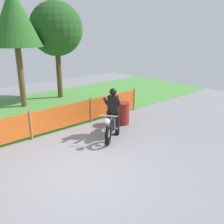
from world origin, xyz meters
The scene contains 8 objects.
ground centered at (0.00, 0.00, -0.01)m, with size 24.00×24.00×0.02m, color gray.
grass_verge centered at (0.00, 5.93, 0.01)m, with size 24.00×6.17×0.01m, color #4C8C3D.
barrier_fence centered at (0.00, 2.84, 0.54)m, with size 10.21×0.08×1.05m.
tree_leftmost centered at (1.43, 6.89, 4.13)m, with size 2.35×2.35×5.48m.
tree_near_left centered at (3.70, 7.26, 3.65)m, with size 2.79×2.79×5.07m.
motorcycle_lead centered at (2.23, 1.21, 0.47)m, with size 1.70×1.37×0.98m.
rider_lead centered at (2.41, 1.35, 0.95)m, with size 0.78×0.74×1.69m.
oil_drum centered at (3.38, 1.90, 0.44)m, with size 0.58×0.58×0.88m, color maroon.
Camera 1 is at (-3.07, -4.75, 3.52)m, focal length 39.26 mm.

